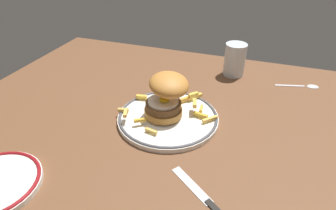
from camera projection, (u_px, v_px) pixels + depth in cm
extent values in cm
cube|color=brown|center=(175.00, 132.00, 73.42)|extent=(122.57, 95.28, 4.00)
cylinder|color=white|center=(168.00, 118.00, 74.08)|extent=(25.92, 25.92, 1.20)
torus|color=#4C4C51|center=(168.00, 116.00, 73.76)|extent=(25.52, 25.52, 0.80)
cylinder|color=#BB7E37|center=(163.00, 111.00, 73.24)|extent=(9.69, 9.69, 1.80)
cylinder|color=brown|center=(163.00, 105.00, 72.24)|extent=(8.96, 8.96, 1.89)
cylinder|color=white|center=(163.00, 101.00, 71.59)|extent=(7.75, 7.75, 0.50)
ellipsoid|color=yellow|center=(164.00, 99.00, 71.14)|extent=(2.60, 2.60, 1.40)
ellipsoid|color=#BD7A33|center=(169.00, 84.00, 69.97)|extent=(14.30, 14.17, 6.09)
cube|color=#EFB750|center=(210.00, 119.00, 71.32)|extent=(3.47, 3.64, 0.76)
cube|color=#EEAE4F|center=(125.00, 113.00, 70.51)|extent=(1.71, 2.94, 0.83)
cube|color=gold|center=(151.00, 131.00, 67.35)|extent=(3.22, 1.29, 0.71)
cube|color=gold|center=(193.00, 95.00, 79.34)|extent=(2.57, 2.75, 0.94)
cube|color=gold|center=(142.00, 97.00, 80.04)|extent=(3.06, 1.48, 0.99)
cube|color=#E6B151|center=(123.00, 110.00, 74.74)|extent=(2.93, 1.51, 0.78)
cube|color=gold|center=(195.00, 103.00, 73.66)|extent=(1.88, 3.63, 0.99)
cube|color=#EFB942|center=(195.00, 97.00, 80.29)|extent=(3.59, 4.13, 0.92)
cube|color=gold|center=(183.00, 100.00, 78.78)|extent=(3.11, 3.42, 0.94)
cube|color=gold|center=(200.00, 115.00, 72.68)|extent=(3.96, 1.58, 0.86)
cube|color=gold|center=(140.00, 120.00, 69.66)|extent=(3.02, 2.30, 0.73)
cube|color=gold|center=(201.00, 109.00, 75.32)|extent=(1.06, 2.96, 0.72)
cube|color=gold|center=(180.00, 91.00, 82.82)|extent=(3.07, 1.85, 0.97)
cylinder|color=silver|center=(235.00, 60.00, 93.66)|extent=(6.91, 6.91, 10.62)
cylinder|color=silver|center=(234.00, 67.00, 95.05)|extent=(6.36, 6.36, 5.48)
cube|color=silver|center=(192.00, 185.00, 55.91)|extent=(9.92, 7.98, 0.24)
cube|color=silver|center=(290.00, 85.00, 89.63)|extent=(8.92, 3.01, 0.32)
ellipsoid|color=silver|center=(313.00, 86.00, 89.02)|extent=(4.13, 3.41, 0.90)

